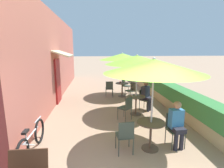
{
  "coord_description": "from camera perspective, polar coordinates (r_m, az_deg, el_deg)",
  "views": [
    {
      "loc": [
        -0.65,
        -2.37,
        2.56
      ],
      "look_at": [
        0.15,
        5.32,
        1.0
      ],
      "focal_mm": 28.0,
      "sensor_mm": 36.0,
      "label": 1
    }
  ],
  "objects": [
    {
      "name": "cafe_facade_wall",
      "position": [
        9.25,
        -17.92,
        7.95
      ],
      "size": [
        0.98,
        13.61,
        4.2
      ],
      "color": "#C66B5B",
      "rests_on": "ground_plane"
    },
    {
      "name": "planter_hedge",
      "position": [
        9.9,
        14.29,
        -0.74
      ],
      "size": [
        0.6,
        12.61,
        1.01
      ],
      "color": "tan",
      "rests_on": "ground_plane"
    },
    {
      "name": "patio_table_near",
      "position": [
        4.72,
        12.53,
        -14.53
      ],
      "size": [
        0.71,
        0.71,
        0.75
      ],
      "color": "brown",
      "rests_on": "ground_plane"
    },
    {
      "name": "patio_umbrella_near",
      "position": [
        4.27,
        13.48,
        5.67
      ],
      "size": [
        2.41,
        2.41,
        2.37
      ],
      "color": "#B7B7BC",
      "rests_on": "ground_plane"
    },
    {
      "name": "cafe_chair_near_left",
      "position": [
        4.44,
        4.31,
        -16.01
      ],
      "size": [
        0.43,
        0.43,
        0.87
      ],
      "rotation": [
        0.0,
        0.0,
        6.37
      ],
      "color": "#384238",
      "rests_on": "ground_plane"
    },
    {
      "name": "cafe_chair_near_right",
      "position": [
        5.07,
        19.63,
        -13.04
      ],
      "size": [
        0.43,
        0.43,
        0.87
      ],
      "rotation": [
        0.0,
        0.0,
        9.51
      ],
      "color": "#384238",
      "rests_on": "ground_plane"
    },
    {
      "name": "seated_patron_near_right",
      "position": [
        4.92,
        20.43,
        -11.72
      ],
      "size": [
        0.36,
        0.42,
        1.25
      ],
      "rotation": [
        0.0,
        0.0,
        9.51
      ],
      "color": "#23232D",
      "rests_on": "ground_plane"
    },
    {
      "name": "patio_table_mid",
      "position": [
        6.95,
        7.82,
        -5.79
      ],
      "size": [
        0.71,
        0.71,
        0.75
      ],
      "color": "brown",
      "rests_on": "ground_plane"
    },
    {
      "name": "patio_umbrella_mid",
      "position": [
        6.65,
        8.21,
        7.81
      ],
      "size": [
        2.41,
        2.41,
        2.37
      ],
      "color": "#B7B7BC",
      "rests_on": "ground_plane"
    },
    {
      "name": "cafe_chair_mid_left",
      "position": [
        6.37,
        4.72,
        -7.33
      ],
      "size": [
        0.56,
        0.56,
        0.87
      ],
      "rotation": [
        0.0,
        0.0,
        7.0
      ],
      "color": "#384238",
      "rests_on": "ground_plane"
    },
    {
      "name": "cafe_chair_mid_right",
      "position": [
        7.55,
        10.43,
        -4.5
      ],
      "size": [
        0.56,
        0.56,
        0.87
      ],
      "rotation": [
        0.0,
        0.0,
        10.14
      ],
      "color": "#384238",
      "rests_on": "ground_plane"
    },
    {
      "name": "seated_patron_mid_right",
      "position": [
        7.44,
        11.2,
        -3.39
      ],
      "size": [
        0.5,
        0.51,
        1.25
      ],
      "rotation": [
        0.0,
        0.0,
        10.14
      ],
      "color": "#23232D",
      "rests_on": "ground_plane"
    },
    {
      "name": "coffee_cup_mid",
      "position": [
        6.89,
        6.63,
        -3.55
      ],
      "size": [
        0.07,
        0.07,
        0.09
      ],
      "color": "white",
      "rests_on": "patio_table_mid"
    },
    {
      "name": "patio_table_far",
      "position": [
        9.5,
        3.3,
        -1.02
      ],
      "size": [
        0.71,
        0.71,
        0.75
      ],
      "color": "brown",
      "rests_on": "ground_plane"
    },
    {
      "name": "patio_umbrella_far",
      "position": [
        9.29,
        3.41,
        8.89
      ],
      "size": [
        2.41,
        2.41,
        2.37
      ],
      "color": "#B7B7BC",
      "rests_on": "ground_plane"
    },
    {
      "name": "cafe_chair_far_left",
      "position": [
        9.37,
        -0.88,
        -1.19
      ],
      "size": [
        0.42,
        0.42,
        0.87
      ],
      "rotation": [
        0.0,
        0.0,
        6.24
      ],
      "color": "#384238",
      "rests_on": "ground_plane"
    },
    {
      "name": "cafe_chair_far_right",
      "position": [
        9.02,
        6.35,
        -1.76
      ],
      "size": [
        0.54,
        0.54,
        0.87
      ],
      "rotation": [
        0.0,
        0.0,
        8.34
      ],
      "color": "#384238",
      "rests_on": "ground_plane"
    },
    {
      "name": "cafe_chair_far_back",
      "position": [
        10.16,
        4.44,
        -0.23
      ],
      "size": [
        0.55,
        0.55,
        0.87
      ],
      "rotation": [
        0.0,
        0.0,
        10.43
      ],
      "color": "#384238",
      "rests_on": "ground_plane"
    },
    {
      "name": "coffee_cup_far",
      "position": [
        9.46,
        2.7,
        0.62
      ],
      "size": [
        0.07,
        0.07,
        0.09
      ],
      "color": "#B73D3D",
      "rests_on": "patio_table_far"
    },
    {
      "name": "bicycle_leaning",
      "position": [
        4.9,
        -24.71,
        -16.47
      ],
      "size": [
        0.12,
        1.78,
        0.77
      ],
      "rotation": [
        0.0,
        0.0,
        -0.03
      ],
      "color": "black",
      "rests_on": "ground_plane"
    }
  ]
}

